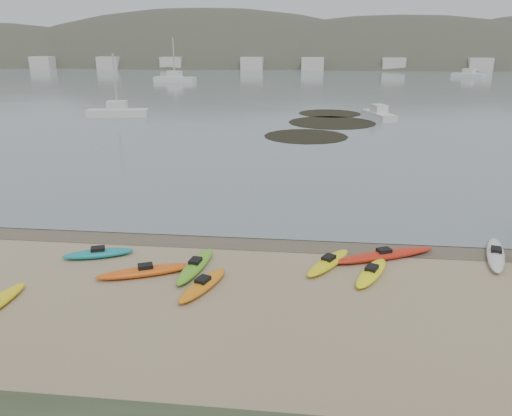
# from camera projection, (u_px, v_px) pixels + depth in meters

# --- Properties ---
(ground) EXTENTS (600.00, 600.00, 0.00)m
(ground) POSITION_uv_depth(u_px,v_px,m) (256.00, 239.00, 22.92)
(ground) COLOR tan
(ground) RESTS_ON ground
(wet_sand) EXTENTS (60.00, 60.00, 0.00)m
(wet_sand) POSITION_uv_depth(u_px,v_px,m) (255.00, 241.00, 22.64)
(wet_sand) COLOR brown
(wet_sand) RESTS_ON ground
(water) EXTENTS (1200.00, 1200.00, 0.00)m
(water) POSITION_uv_depth(u_px,v_px,m) (311.00, 57.00, 305.72)
(water) COLOR slate
(water) RESTS_ON ground
(kayaks) EXTENTS (22.36, 10.35, 0.34)m
(kayaks) POSITION_uv_depth(u_px,v_px,m) (231.00, 269.00, 19.48)
(kayaks) COLOR #FFFC15
(kayaks) RESTS_ON ground
(kelp_mats) EXTENTS (11.63, 24.33, 0.04)m
(kelp_mats) POSITION_uv_depth(u_px,v_px,m) (325.00, 123.00, 55.35)
(kelp_mats) COLOR black
(kelp_mats) RESTS_ON water
(moored_boats) EXTENTS (78.99, 83.15, 1.31)m
(moored_boats) POSITION_uv_depth(u_px,v_px,m) (320.00, 85.00, 97.06)
(moored_boats) COLOR silver
(moored_boats) RESTS_ON ground
(far_hills) EXTENTS (550.00, 135.00, 80.00)m
(far_hills) POSITION_uv_depth(u_px,v_px,m) (403.00, 104.00, 206.61)
(far_hills) COLOR #384235
(far_hills) RESTS_ON ground
(far_town) EXTENTS (199.00, 5.00, 4.00)m
(far_town) POSITION_uv_depth(u_px,v_px,m) (326.00, 64.00, 158.34)
(far_town) COLOR beige
(far_town) RESTS_ON ground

